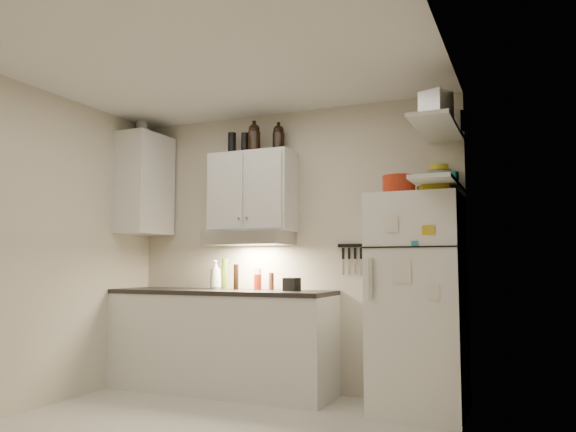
% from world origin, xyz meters
% --- Properties ---
extents(ceiling, '(3.20, 3.00, 0.02)m').
position_xyz_m(ceiling, '(0.00, 0.00, 2.61)').
color(ceiling, white).
rests_on(ceiling, ground).
extents(back_wall, '(3.20, 0.02, 2.60)m').
position_xyz_m(back_wall, '(0.00, 1.51, 1.30)').
color(back_wall, beige).
rests_on(back_wall, ground).
extents(left_wall, '(0.02, 3.00, 2.60)m').
position_xyz_m(left_wall, '(-1.61, 0.00, 1.30)').
color(left_wall, beige).
rests_on(left_wall, ground).
extents(right_wall, '(0.02, 3.00, 2.60)m').
position_xyz_m(right_wall, '(1.61, 0.00, 1.30)').
color(right_wall, beige).
rests_on(right_wall, ground).
extents(base_cabinet, '(2.10, 0.60, 0.88)m').
position_xyz_m(base_cabinet, '(-0.55, 1.20, 0.44)').
color(base_cabinet, silver).
rests_on(base_cabinet, floor).
extents(countertop, '(2.10, 0.62, 0.04)m').
position_xyz_m(countertop, '(-0.55, 1.20, 0.90)').
color(countertop, black).
rests_on(countertop, base_cabinet).
extents(upper_cabinet, '(0.80, 0.33, 0.75)m').
position_xyz_m(upper_cabinet, '(-0.30, 1.33, 1.83)').
color(upper_cabinet, silver).
rests_on(upper_cabinet, back_wall).
extents(side_cabinet, '(0.33, 0.55, 1.00)m').
position_xyz_m(side_cabinet, '(-1.44, 1.20, 1.95)').
color(side_cabinet, silver).
rests_on(side_cabinet, left_wall).
extents(range_hood, '(0.76, 0.46, 0.12)m').
position_xyz_m(range_hood, '(-0.30, 1.27, 1.39)').
color(range_hood, silver).
rests_on(range_hood, back_wall).
extents(fridge, '(0.70, 0.68, 1.70)m').
position_xyz_m(fridge, '(1.25, 1.16, 0.85)').
color(fridge, white).
rests_on(fridge, floor).
extents(shelf_hi, '(0.30, 0.95, 0.03)m').
position_xyz_m(shelf_hi, '(1.45, 1.02, 2.20)').
color(shelf_hi, silver).
rests_on(shelf_hi, right_wall).
extents(shelf_lo, '(0.30, 0.95, 0.03)m').
position_xyz_m(shelf_lo, '(1.45, 1.02, 1.76)').
color(shelf_lo, silver).
rests_on(shelf_lo, right_wall).
extents(knife_strip, '(0.42, 0.02, 0.03)m').
position_xyz_m(knife_strip, '(0.70, 1.49, 1.32)').
color(knife_strip, black).
rests_on(knife_strip, back_wall).
extents(dutch_oven, '(0.28, 0.28, 0.15)m').
position_xyz_m(dutch_oven, '(1.14, 1.04, 1.77)').
color(dutch_oven, '#AA2A13').
rests_on(dutch_oven, fridge).
extents(book_stack, '(0.27, 0.30, 0.08)m').
position_xyz_m(book_stack, '(1.41, 1.00, 1.74)').
color(book_stack, gold).
rests_on(book_stack, fridge).
extents(spice_jar, '(0.08, 0.08, 0.10)m').
position_xyz_m(spice_jar, '(1.30, 1.13, 1.75)').
color(spice_jar, silver).
rests_on(spice_jar, fridge).
extents(stock_pot, '(0.32, 0.32, 0.18)m').
position_xyz_m(stock_pot, '(1.52, 1.36, 2.30)').
color(stock_pot, silver).
rests_on(stock_pot, shelf_hi).
extents(tin_a, '(0.23, 0.21, 0.18)m').
position_xyz_m(tin_a, '(1.43, 0.95, 2.31)').
color(tin_a, '#AAAAAD').
rests_on(tin_a, shelf_hi).
extents(tin_b, '(0.24, 0.24, 0.18)m').
position_xyz_m(tin_b, '(1.48, 0.74, 2.31)').
color(tin_b, '#AAAAAD').
rests_on(tin_b, shelf_hi).
extents(bowl_teal, '(0.24, 0.24, 0.10)m').
position_xyz_m(bowl_teal, '(1.43, 1.35, 1.82)').
color(bowl_teal, teal).
rests_on(bowl_teal, shelf_lo).
extents(bowl_orange, '(0.19, 0.19, 0.06)m').
position_xyz_m(bowl_orange, '(1.41, 1.40, 1.90)').
color(bowl_orange, '#BD4B11').
rests_on(bowl_orange, bowl_teal).
extents(bowl_yellow, '(0.15, 0.15, 0.05)m').
position_xyz_m(bowl_yellow, '(1.41, 1.40, 1.95)').
color(bowl_yellow, '#B4C122').
rests_on(bowl_yellow, bowl_orange).
extents(plates, '(0.24, 0.24, 0.06)m').
position_xyz_m(plates, '(1.49, 0.95, 1.80)').
color(plates, teal).
rests_on(plates, shelf_lo).
extents(growler_a, '(0.15, 0.15, 0.28)m').
position_xyz_m(growler_a, '(-0.27, 1.30, 2.34)').
color(growler_a, black).
rests_on(growler_a, upper_cabinet).
extents(growler_b, '(0.14, 0.14, 0.27)m').
position_xyz_m(growler_b, '(-0.06, 1.40, 2.33)').
color(growler_b, black).
rests_on(growler_b, upper_cabinet).
extents(thermos_a, '(0.07, 0.07, 0.20)m').
position_xyz_m(thermos_a, '(-0.38, 1.32, 2.30)').
color(thermos_a, black).
rests_on(thermos_a, upper_cabinet).
extents(thermos_b, '(0.09, 0.09, 0.23)m').
position_xyz_m(thermos_b, '(-0.55, 1.37, 2.31)').
color(thermos_b, black).
rests_on(thermos_b, upper_cabinet).
extents(side_jar, '(0.15, 0.15, 0.15)m').
position_xyz_m(side_jar, '(-1.50, 1.21, 2.52)').
color(side_jar, silver).
rests_on(side_jar, side_cabinet).
extents(soap_bottle, '(0.12, 0.13, 0.30)m').
position_xyz_m(soap_bottle, '(-0.66, 1.27, 1.07)').
color(soap_bottle, silver).
rests_on(soap_bottle, countertop).
extents(pepper_mill, '(0.06, 0.06, 0.16)m').
position_xyz_m(pepper_mill, '(-0.11, 1.34, 1.00)').
color(pepper_mill, brown).
rests_on(pepper_mill, countertop).
extents(oil_bottle, '(0.06, 0.06, 0.28)m').
position_xyz_m(oil_bottle, '(-0.60, 1.35, 1.06)').
color(oil_bottle, '#4C6218').
rests_on(oil_bottle, countertop).
extents(vinegar_bottle, '(0.05, 0.05, 0.23)m').
position_xyz_m(vinegar_bottle, '(-0.43, 1.27, 1.04)').
color(vinegar_bottle, black).
rests_on(vinegar_bottle, countertop).
extents(clear_bottle, '(0.07, 0.07, 0.20)m').
position_xyz_m(clear_bottle, '(-0.24, 1.35, 1.02)').
color(clear_bottle, silver).
rests_on(clear_bottle, countertop).
extents(red_jar, '(0.07, 0.07, 0.14)m').
position_xyz_m(red_jar, '(-0.24, 1.32, 0.99)').
color(red_jar, '#AA2A13').
rests_on(red_jar, countertop).
extents(caddy, '(0.15, 0.13, 0.12)m').
position_xyz_m(caddy, '(0.15, 1.22, 0.98)').
color(caddy, black).
rests_on(caddy, countertop).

